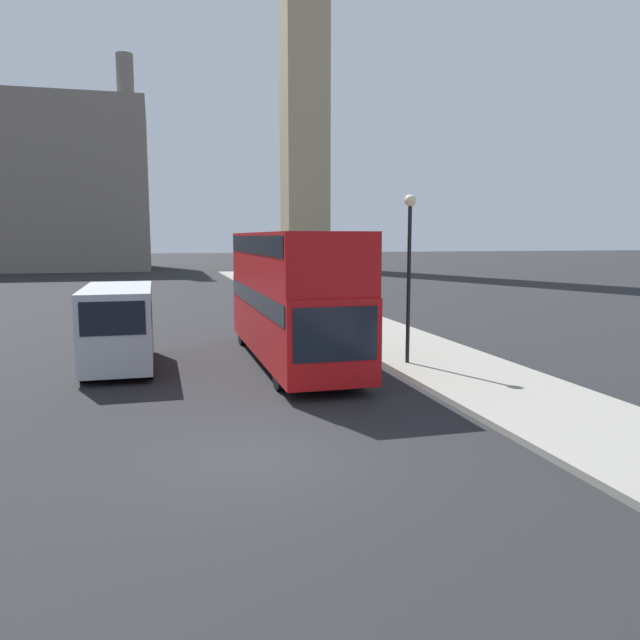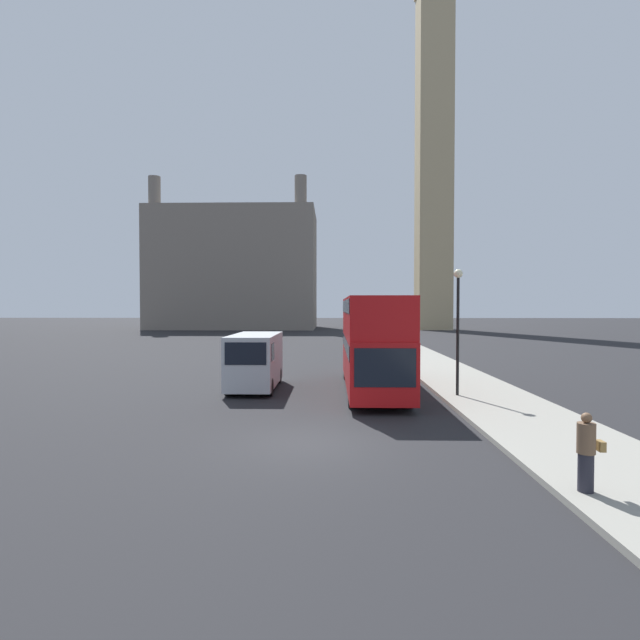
{
  "view_description": "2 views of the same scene",
  "coord_description": "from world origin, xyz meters",
  "px_view_note": "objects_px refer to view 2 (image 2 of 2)",
  "views": [
    {
      "loc": [
        -1.8,
        -11.04,
        4.04
      ],
      "look_at": [
        2.94,
        6.92,
        1.56
      ],
      "focal_mm": 35.0,
      "sensor_mm": 36.0,
      "label": 1
    },
    {
      "loc": [
        0.56,
        -13.75,
        3.79
      ],
      "look_at": [
        -0.16,
        16.28,
        2.97
      ],
      "focal_mm": 28.0,
      "sensor_mm": 36.0,
      "label": 2
    }
  ],
  "objects_px": {
    "red_double_decker_bus": "(373,339)",
    "pedestrian": "(587,452)",
    "clock_tower": "(434,95)",
    "white_van": "(255,360)",
    "street_lamp": "(458,311)"
  },
  "relations": [
    {
      "from": "white_van",
      "to": "street_lamp",
      "type": "height_order",
      "value": "street_lamp"
    },
    {
      "from": "clock_tower",
      "to": "white_van",
      "type": "bearing_deg",
      "value": -108.64
    },
    {
      "from": "red_double_decker_bus",
      "to": "pedestrian",
      "type": "bearing_deg",
      "value": -75.66
    },
    {
      "from": "red_double_decker_bus",
      "to": "white_van",
      "type": "xyz_separation_m",
      "value": [
        -5.33,
        0.34,
        -0.99
      ]
    },
    {
      "from": "pedestrian",
      "to": "street_lamp",
      "type": "relative_size",
      "value": 0.3
    },
    {
      "from": "pedestrian",
      "to": "red_double_decker_bus",
      "type": "bearing_deg",
      "value": 104.34
    },
    {
      "from": "red_double_decker_bus",
      "to": "white_van",
      "type": "distance_m",
      "value": 5.44
    },
    {
      "from": "clock_tower",
      "to": "white_van",
      "type": "distance_m",
      "value": 72.77
    },
    {
      "from": "clock_tower",
      "to": "red_double_decker_bus",
      "type": "relative_size",
      "value": 7.15
    },
    {
      "from": "clock_tower",
      "to": "red_double_decker_bus",
      "type": "xyz_separation_m",
      "value": [
        -14.75,
        -59.89,
        -35.7
      ]
    },
    {
      "from": "clock_tower",
      "to": "street_lamp",
      "type": "bearing_deg",
      "value": -100.49
    },
    {
      "from": "red_double_decker_bus",
      "to": "street_lamp",
      "type": "relative_size",
      "value": 2.02
    },
    {
      "from": "clock_tower",
      "to": "pedestrian",
      "type": "height_order",
      "value": "clock_tower"
    },
    {
      "from": "clock_tower",
      "to": "red_double_decker_bus",
      "type": "distance_m",
      "value": 71.27
    },
    {
      "from": "red_double_decker_bus",
      "to": "pedestrian",
      "type": "height_order",
      "value": "red_double_decker_bus"
    }
  ]
}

